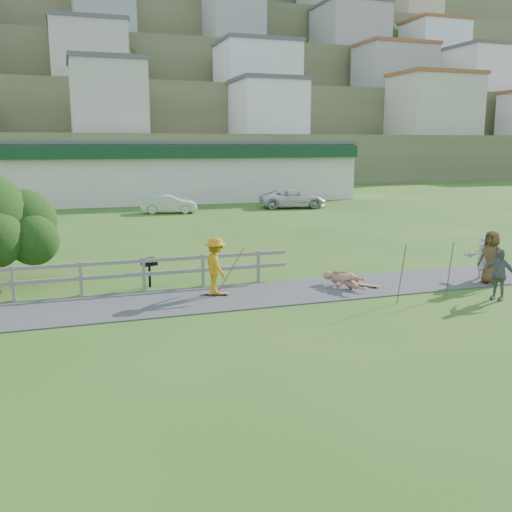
{
  "coord_description": "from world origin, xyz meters",
  "views": [
    {
      "loc": [
        -4.33,
        -15.27,
        4.74
      ],
      "look_at": [
        1.47,
        2.0,
        1.18
      ],
      "focal_mm": 40.0,
      "sensor_mm": 36.0,
      "label": 1
    }
  ],
  "objects_px": {
    "spectator_b": "(499,274)",
    "car_silver": "(169,204)",
    "bbq": "(150,273)",
    "skater_fallen": "(345,280)",
    "skater_rider": "(216,269)",
    "car_white": "(293,199)",
    "spectator_c": "(491,258)",
    "spectator_d": "(484,259)"
  },
  "relations": [
    {
      "from": "car_white",
      "to": "bbq",
      "type": "distance_m",
      "value": 25.69
    },
    {
      "from": "spectator_b",
      "to": "car_silver",
      "type": "relative_size",
      "value": 0.42
    },
    {
      "from": "skater_rider",
      "to": "bbq",
      "type": "relative_size",
      "value": 1.81
    },
    {
      "from": "skater_fallen",
      "to": "bbq",
      "type": "distance_m",
      "value": 6.57
    },
    {
      "from": "bbq",
      "to": "spectator_b",
      "type": "bearing_deg",
      "value": -46.99
    },
    {
      "from": "spectator_d",
      "to": "car_white",
      "type": "bearing_deg",
      "value": 159.45
    },
    {
      "from": "skater_rider",
      "to": "car_white",
      "type": "bearing_deg",
      "value": -34.4
    },
    {
      "from": "spectator_b",
      "to": "spectator_c",
      "type": "relative_size",
      "value": 0.86
    },
    {
      "from": "car_silver",
      "to": "bbq",
      "type": "distance_m",
      "value": 21.6
    },
    {
      "from": "car_white",
      "to": "spectator_b",
      "type": "bearing_deg",
      "value": -179.37
    },
    {
      "from": "spectator_c",
      "to": "bbq",
      "type": "xyz_separation_m",
      "value": [
        -11.23,
        3.32,
        -0.44
      ]
    },
    {
      "from": "spectator_c",
      "to": "spectator_d",
      "type": "bearing_deg",
      "value": 159.92
    },
    {
      "from": "spectator_b",
      "to": "car_silver",
      "type": "height_order",
      "value": "spectator_b"
    },
    {
      "from": "bbq",
      "to": "spectator_c",
      "type": "bearing_deg",
      "value": -36.65
    },
    {
      "from": "skater_fallen",
      "to": "spectator_d",
      "type": "height_order",
      "value": "spectator_d"
    },
    {
      "from": "skater_rider",
      "to": "car_silver",
      "type": "height_order",
      "value": "skater_rider"
    },
    {
      "from": "bbq",
      "to": "skater_fallen",
      "type": "bearing_deg",
      "value": -40.86
    },
    {
      "from": "skater_rider",
      "to": "spectator_c",
      "type": "height_order",
      "value": "spectator_c"
    },
    {
      "from": "spectator_b",
      "to": "spectator_d",
      "type": "height_order",
      "value": "spectator_b"
    },
    {
      "from": "car_silver",
      "to": "car_white",
      "type": "height_order",
      "value": "car_white"
    },
    {
      "from": "car_white",
      "to": "car_silver",
      "type": "bearing_deg",
      "value": 101.52
    },
    {
      "from": "spectator_c",
      "to": "spectator_d",
      "type": "height_order",
      "value": "spectator_c"
    },
    {
      "from": "spectator_b",
      "to": "bbq",
      "type": "height_order",
      "value": "spectator_b"
    },
    {
      "from": "spectator_b",
      "to": "bbq",
      "type": "bearing_deg",
      "value": -145.41
    },
    {
      "from": "spectator_d",
      "to": "car_silver",
      "type": "xyz_separation_m",
      "value": [
        -6.89,
        24.0,
        -0.14
      ]
    },
    {
      "from": "spectator_c",
      "to": "car_white",
      "type": "bearing_deg",
      "value": 162.96
    },
    {
      "from": "car_silver",
      "to": "spectator_c",
      "type": "bearing_deg",
      "value": -153.01
    },
    {
      "from": "spectator_d",
      "to": "car_silver",
      "type": "bearing_deg",
      "value": -178.24
    },
    {
      "from": "car_silver",
      "to": "bbq",
      "type": "height_order",
      "value": "car_silver"
    },
    {
      "from": "skater_fallen",
      "to": "car_silver",
      "type": "xyz_separation_m",
      "value": [
        -1.72,
        23.46,
        0.32
      ]
    },
    {
      "from": "spectator_b",
      "to": "spectator_d",
      "type": "distance_m",
      "value": 2.55
    },
    {
      "from": "skater_fallen",
      "to": "bbq",
      "type": "height_order",
      "value": "bbq"
    },
    {
      "from": "spectator_c",
      "to": "spectator_b",
      "type": "bearing_deg",
      "value": -45.41
    },
    {
      "from": "spectator_c",
      "to": "spectator_d",
      "type": "relative_size",
      "value": 1.2
    },
    {
      "from": "skater_rider",
      "to": "car_white",
      "type": "height_order",
      "value": "skater_rider"
    },
    {
      "from": "skater_rider",
      "to": "spectator_b",
      "type": "relative_size",
      "value": 1.11
    },
    {
      "from": "spectator_c",
      "to": "skater_fallen",
      "type": "bearing_deg",
      "value": -111.79
    },
    {
      "from": "skater_rider",
      "to": "bbq",
      "type": "xyz_separation_m",
      "value": [
        -1.83,
        1.86,
        -0.4
      ]
    },
    {
      "from": "skater_rider",
      "to": "car_silver",
      "type": "distance_m",
      "value": 23.16
    },
    {
      "from": "spectator_b",
      "to": "car_white",
      "type": "distance_m",
      "value": 26.9
    },
    {
      "from": "skater_rider",
      "to": "bbq",
      "type": "distance_m",
      "value": 2.64
    },
    {
      "from": "car_white",
      "to": "bbq",
      "type": "height_order",
      "value": "car_white"
    }
  ]
}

